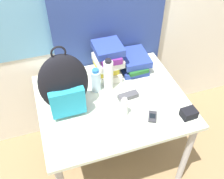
# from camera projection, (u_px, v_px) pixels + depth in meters

# --- Properties ---
(wall_back) EXTENTS (6.00, 0.06, 2.50)m
(wall_back) POSITION_uv_depth(u_px,v_px,m) (89.00, 4.00, 1.93)
(wall_back) COLOR silver
(wall_back) RESTS_ON ground_plane
(curtain_blue) EXTENTS (0.90, 0.04, 2.50)m
(curtain_blue) POSITION_uv_depth(u_px,v_px,m) (109.00, 5.00, 1.92)
(curtain_blue) COLOR navy
(curtain_blue) RESTS_ON ground_plane
(desk) EXTENTS (1.06, 0.88, 0.75)m
(desk) POSITION_uv_depth(u_px,v_px,m) (112.00, 108.00, 1.97)
(desk) COLOR silver
(desk) RESTS_ON ground_plane
(backpack) EXTENTS (0.33, 0.19, 0.52)m
(backpack) POSITION_uv_depth(u_px,v_px,m) (64.00, 86.00, 1.69)
(backpack) COLOR black
(backpack) RESTS_ON desk
(book_stack_left) EXTENTS (0.22, 0.29, 0.27)m
(book_stack_left) POSITION_uv_depth(u_px,v_px,m) (108.00, 59.00, 2.02)
(book_stack_left) COLOR silver
(book_stack_left) RESTS_ON desk
(book_stack_center) EXTENTS (0.24, 0.29, 0.13)m
(book_stack_center) POSITION_uv_depth(u_px,v_px,m) (134.00, 62.00, 2.13)
(book_stack_center) COLOR navy
(book_stack_center) RESTS_ON desk
(water_bottle) EXTENTS (0.07, 0.07, 0.20)m
(water_bottle) POSITION_uv_depth(u_px,v_px,m) (96.00, 81.00, 1.92)
(water_bottle) COLOR silver
(water_bottle) RESTS_ON desk
(sports_bottle) EXTENTS (0.07, 0.07, 0.27)m
(sports_bottle) POSITION_uv_depth(u_px,v_px,m) (108.00, 75.00, 1.91)
(sports_bottle) COLOR white
(sports_bottle) RESTS_ON desk
(sunscreen_bottle) EXTENTS (0.05, 0.05, 0.15)m
(sunscreen_bottle) POSITION_uv_depth(u_px,v_px,m) (124.00, 107.00, 1.76)
(sunscreen_bottle) COLOR white
(sunscreen_bottle) RESTS_ON desk
(cell_phone) EXTENTS (0.09, 0.11, 0.02)m
(cell_phone) POSITION_uv_depth(u_px,v_px,m) (153.00, 117.00, 1.78)
(cell_phone) COLOR #2D2D33
(cell_phone) RESTS_ON desk
(sunglasses_case) EXTENTS (0.15, 0.07, 0.04)m
(sunglasses_case) POSITION_uv_depth(u_px,v_px,m) (128.00, 96.00, 1.91)
(sunglasses_case) COLOR #47474C
(sunglasses_case) RESTS_ON desk
(camera_pouch) EXTENTS (0.10, 0.09, 0.06)m
(camera_pouch) POSITION_uv_depth(u_px,v_px,m) (189.00, 113.00, 1.77)
(camera_pouch) COLOR black
(camera_pouch) RESTS_ON desk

